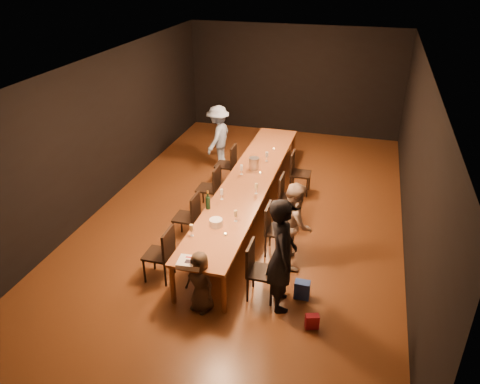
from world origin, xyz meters
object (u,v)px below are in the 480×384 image
(table, at_px, (249,182))
(chair_right_0, at_px, (262,271))
(woman_birthday, at_px, (282,255))
(child, at_px, (200,282))
(chair_left_1, at_px, (186,217))
(chair_left_0, at_px, (158,254))
(chair_left_2, at_px, (208,188))
(chair_right_3, at_px, (301,173))
(champagne_bottle, at_px, (208,200))
(plate_stack, at_px, (216,223))
(ice_bucket, at_px, (254,163))
(birthday_cake, at_px, (190,263))
(woman_tan, at_px, (295,224))
(chair_right_2, at_px, (291,199))
(man_blue, at_px, (218,137))
(chair_left_3, at_px, (226,164))
(chair_right_1, at_px, (278,230))

(table, height_order, chair_right_0, chair_right_0)
(woman_birthday, bearing_deg, child, 92.92)
(table, bearing_deg, chair_left_1, -125.31)
(chair_left_0, bearing_deg, chair_left_2, 0.00)
(chair_right_3, bearing_deg, chair_left_2, -54.78)
(chair_left_2, distance_m, woman_birthday, 3.23)
(chair_left_0, relative_size, child, 0.94)
(chair_right_0, relative_size, champagne_bottle, 2.67)
(table, height_order, chair_left_1, chair_left_1)
(plate_stack, bearing_deg, chair_left_1, 142.77)
(table, bearing_deg, ice_bucket, 93.25)
(child, bearing_deg, table, 111.60)
(birthday_cake, height_order, ice_bucket, ice_bucket)
(woman_birthday, height_order, champagne_bottle, woman_birthday)
(chair_right_0, bearing_deg, birthday_cake, -62.18)
(champagne_bottle, distance_m, ice_bucket, 1.87)
(chair_left_0, bearing_deg, woman_birthday, -92.87)
(woman_tan, relative_size, birthday_cake, 3.95)
(chair_right_2, xyz_separation_m, child, (-0.80, -2.92, 0.03))
(table, bearing_deg, birthday_cake, -91.93)
(chair_right_3, height_order, ice_bucket, ice_bucket)
(man_blue, bearing_deg, woman_birthday, 33.91)
(ice_bucket, bearing_deg, woman_birthday, -68.86)
(table, bearing_deg, woman_tan, -49.65)
(chair_right_0, distance_m, chair_left_3, 3.98)
(champagne_bottle, bearing_deg, chair_left_2, 109.80)
(chair_right_0, xyz_separation_m, woman_tan, (0.30, 1.04, 0.27))
(child, bearing_deg, chair_left_0, 170.76)
(woman_tan, bearing_deg, child, 129.08)
(chair_left_0, bearing_deg, chair_right_0, -90.00)
(woman_birthday, xyz_separation_m, birthday_cake, (-1.25, -0.40, -0.10))
(chair_left_0, distance_m, ice_bucket, 3.09)
(child, bearing_deg, man_blue, 125.77)
(chair_left_0, bearing_deg, chair_right_1, -54.78)
(woman_birthday, bearing_deg, plate_stack, 42.02)
(child, height_order, champagne_bottle, champagne_bottle)
(man_blue, height_order, champagne_bottle, man_blue)
(chair_left_3, distance_m, plate_stack, 3.10)
(chair_left_0, distance_m, woman_birthday, 2.05)
(chair_right_2, xyz_separation_m, champagne_bottle, (-1.24, -1.28, 0.46))
(chair_right_0, xyz_separation_m, chair_left_0, (-1.70, 0.00, 0.00))
(chair_left_2, distance_m, child, 3.05)
(woman_birthday, height_order, ice_bucket, woman_birthday)
(chair_right_1, distance_m, plate_stack, 1.15)
(woman_tan, bearing_deg, chair_left_0, 101.85)
(chair_left_0, relative_size, woman_tan, 0.63)
(table, distance_m, chair_left_0, 2.56)
(man_blue, xyz_separation_m, ice_bucket, (1.27, -1.52, 0.11))
(table, bearing_deg, chair_right_3, 54.69)
(birthday_cake, bearing_deg, chair_left_1, 109.00)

